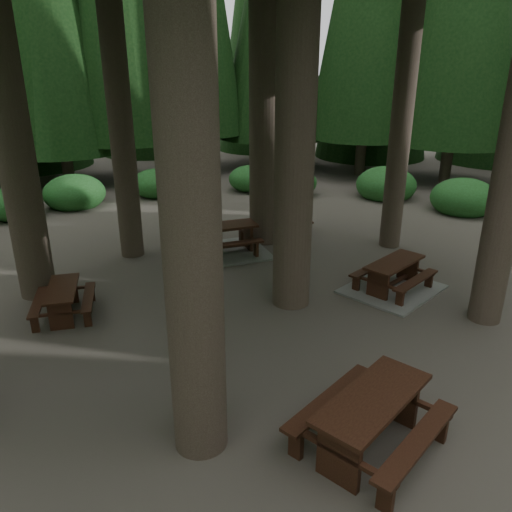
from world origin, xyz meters
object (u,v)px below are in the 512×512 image
picnic_table_b (63,297)px  picnic_table_e (372,414)px  picnic_table_c (222,243)px  picnic_table_a (393,280)px  picnic_table_d (282,219)px

picnic_table_b → picnic_table_e: 7.02m
picnic_table_b → picnic_table_c: size_ratio=0.65×
picnic_table_a → picnic_table_d: 5.05m
picnic_table_a → picnic_table_e: picnic_table_e is taller
picnic_table_c → picnic_table_d: 2.61m
picnic_table_b → picnic_table_c: (4.64, 1.79, -0.14)m
picnic_table_b → picnic_table_e: bearing=-138.7°
picnic_table_c → picnic_table_e: size_ratio=1.13×
picnic_table_b → picnic_table_d: (7.13, 2.57, 0.02)m
picnic_table_e → picnic_table_a: bearing=23.7°
picnic_table_a → picnic_table_c: size_ratio=0.95×
picnic_table_a → picnic_table_c: picnic_table_c is taller
picnic_table_c → picnic_table_e: 8.25m
picnic_table_b → picnic_table_d: bearing=-55.0°
picnic_table_d → picnic_table_e: 9.75m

